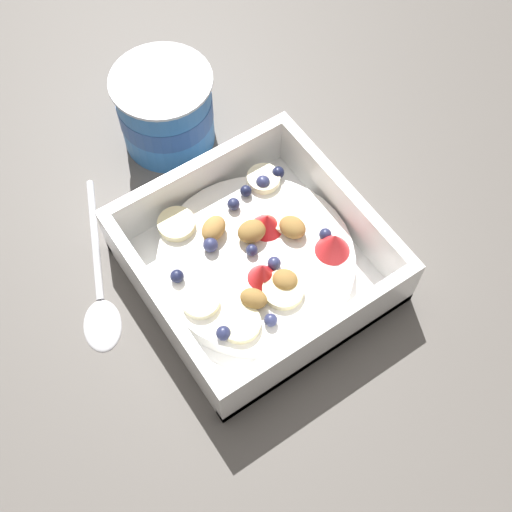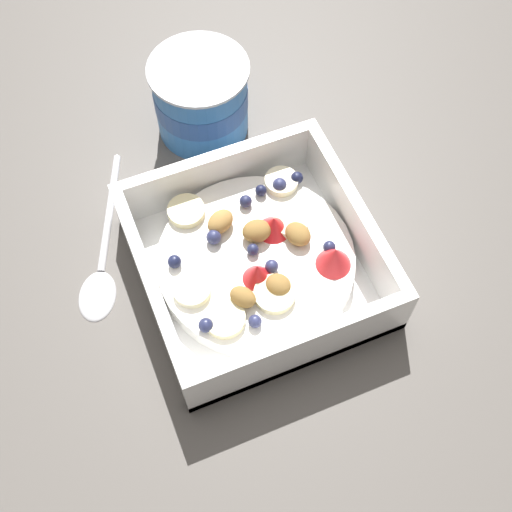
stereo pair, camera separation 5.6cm
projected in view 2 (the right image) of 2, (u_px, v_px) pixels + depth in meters
ground_plane at (241, 258)px, 0.59m from camera, size 2.40×2.40×0.00m
fruit_bowl at (257, 261)px, 0.56m from camera, size 0.19×0.19×0.06m
spoon at (100, 267)px, 0.58m from camera, size 0.09×0.17×0.01m
yogurt_cup at (201, 98)px, 0.63m from camera, size 0.09×0.09×0.08m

